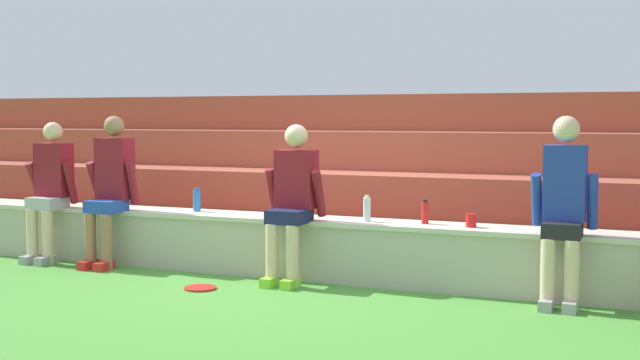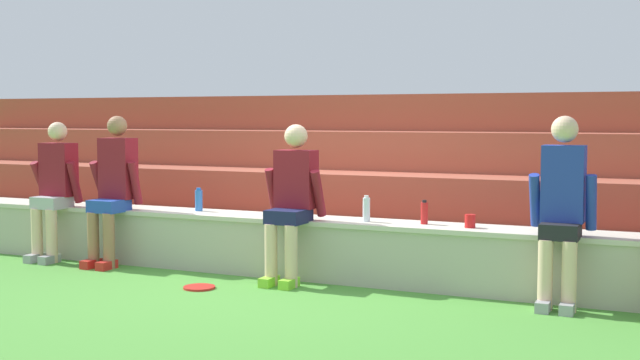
{
  "view_description": "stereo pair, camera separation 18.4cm",
  "coord_description": "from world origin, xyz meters",
  "px_view_note": "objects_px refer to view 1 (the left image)",
  "views": [
    {
      "loc": [
        3.07,
        -6.38,
        1.44
      ],
      "look_at": [
        0.27,
        0.23,
        0.88
      ],
      "focal_mm": 45.5,
      "sensor_mm": 36.0,
      "label": 1
    },
    {
      "loc": [
        3.24,
        -6.3,
        1.44
      ],
      "look_at": [
        0.27,
        0.23,
        0.88
      ],
      "focal_mm": 45.5,
      "sensor_mm": 36.0,
      "label": 2
    }
  ],
  "objects_px": {
    "person_center": "(292,198)",
    "plastic_cup_left_end": "(471,221)",
    "water_bottle_mid_right": "(275,201)",
    "person_far_left": "(50,187)",
    "person_right_of_center": "(564,205)",
    "water_bottle_near_right": "(367,209)",
    "water_bottle_near_left": "(197,200)",
    "water_bottle_mid_left": "(425,212)",
    "person_left_of_center": "(110,186)",
    "frisbee": "(200,288)"
  },
  "relations": [
    {
      "from": "water_bottle_mid_left",
      "to": "frisbee",
      "type": "bearing_deg",
      "value": -152.97
    },
    {
      "from": "person_right_of_center",
      "to": "water_bottle_mid_right",
      "type": "relative_size",
      "value": 5.2
    },
    {
      "from": "plastic_cup_left_end",
      "to": "frisbee",
      "type": "height_order",
      "value": "plastic_cup_left_end"
    },
    {
      "from": "person_far_left",
      "to": "water_bottle_near_right",
      "type": "relative_size",
      "value": 6.08
    },
    {
      "from": "water_bottle_mid_right",
      "to": "person_center",
      "type": "bearing_deg",
      "value": -44.5
    },
    {
      "from": "water_bottle_mid_right",
      "to": "frisbee",
      "type": "height_order",
      "value": "water_bottle_mid_right"
    },
    {
      "from": "person_center",
      "to": "person_right_of_center",
      "type": "bearing_deg",
      "value": 0.31
    },
    {
      "from": "person_center",
      "to": "water_bottle_mid_right",
      "type": "distance_m",
      "value": 0.44
    },
    {
      "from": "water_bottle_near_right",
      "to": "plastic_cup_left_end",
      "type": "xyz_separation_m",
      "value": [
        0.91,
        -0.01,
        -0.05
      ]
    },
    {
      "from": "plastic_cup_left_end",
      "to": "water_bottle_mid_left",
      "type": "bearing_deg",
      "value": 171.4
    },
    {
      "from": "person_far_left",
      "to": "water_bottle_mid_left",
      "type": "height_order",
      "value": "person_far_left"
    },
    {
      "from": "water_bottle_near_right",
      "to": "water_bottle_near_left",
      "type": "distance_m",
      "value": 1.76
    },
    {
      "from": "water_bottle_mid_right",
      "to": "plastic_cup_left_end",
      "type": "bearing_deg",
      "value": -2.4
    },
    {
      "from": "person_left_of_center",
      "to": "water_bottle_near_left",
      "type": "distance_m",
      "value": 0.85
    },
    {
      "from": "person_far_left",
      "to": "water_bottle_mid_right",
      "type": "xyz_separation_m",
      "value": [
        2.35,
        0.3,
        -0.07
      ]
    },
    {
      "from": "water_bottle_near_right",
      "to": "water_bottle_mid_left",
      "type": "relative_size",
      "value": 1.12
    },
    {
      "from": "person_right_of_center",
      "to": "water_bottle_near_right",
      "type": "distance_m",
      "value": 1.69
    },
    {
      "from": "frisbee",
      "to": "water_bottle_near_left",
      "type": "bearing_deg",
      "value": 122.77
    },
    {
      "from": "plastic_cup_left_end",
      "to": "frisbee",
      "type": "xyz_separation_m",
      "value": [
        -2.1,
        -0.8,
        -0.58
      ]
    },
    {
      "from": "person_left_of_center",
      "to": "water_bottle_near_right",
      "type": "bearing_deg",
      "value": 4.82
    },
    {
      "from": "water_bottle_mid_left",
      "to": "person_center",
      "type": "bearing_deg",
      "value": -165.28
    },
    {
      "from": "water_bottle_mid_right",
      "to": "water_bottle_near_right",
      "type": "bearing_deg",
      "value": -4.24
    },
    {
      "from": "person_right_of_center",
      "to": "person_far_left",
      "type": "bearing_deg",
      "value": -179.9
    },
    {
      "from": "person_right_of_center",
      "to": "plastic_cup_left_end",
      "type": "height_order",
      "value": "person_right_of_center"
    },
    {
      "from": "water_bottle_near_left",
      "to": "water_bottle_near_right",
      "type": "bearing_deg",
      "value": -2.4
    },
    {
      "from": "frisbee",
      "to": "person_center",
      "type": "bearing_deg",
      "value": 44.4
    },
    {
      "from": "person_far_left",
      "to": "frisbee",
      "type": "distance_m",
      "value": 2.28
    },
    {
      "from": "water_bottle_mid_left",
      "to": "frisbee",
      "type": "distance_m",
      "value": 2.0
    },
    {
      "from": "frisbee",
      "to": "water_bottle_mid_left",
      "type": "bearing_deg",
      "value": 27.03
    },
    {
      "from": "water_bottle_near_right",
      "to": "water_bottle_near_left",
      "type": "xyz_separation_m",
      "value": [
        -1.76,
        0.07,
        -0.0
      ]
    },
    {
      "from": "person_right_of_center",
      "to": "water_bottle_near_right",
      "type": "height_order",
      "value": "person_right_of_center"
    },
    {
      "from": "person_right_of_center",
      "to": "water_bottle_near_right",
      "type": "xyz_separation_m",
      "value": [
        -1.67,
        0.23,
        -0.13
      ]
    },
    {
      "from": "person_right_of_center",
      "to": "water_bottle_near_left",
      "type": "height_order",
      "value": "person_right_of_center"
    },
    {
      "from": "person_left_of_center",
      "to": "person_center",
      "type": "distance_m",
      "value": 1.95
    },
    {
      "from": "water_bottle_near_right",
      "to": "water_bottle_mid_right",
      "type": "bearing_deg",
      "value": 175.76
    },
    {
      "from": "person_right_of_center",
      "to": "water_bottle_mid_left",
      "type": "xyz_separation_m",
      "value": [
        -1.16,
        0.28,
        -0.14
      ]
    },
    {
      "from": "person_right_of_center",
      "to": "water_bottle_near_left",
      "type": "relative_size",
      "value": 6.49
    },
    {
      "from": "person_far_left",
      "to": "plastic_cup_left_end",
      "type": "relative_size",
      "value": 12.73
    },
    {
      "from": "water_bottle_near_right",
      "to": "water_bottle_mid_left",
      "type": "height_order",
      "value": "water_bottle_near_right"
    },
    {
      "from": "water_bottle_mid_left",
      "to": "water_bottle_near_right",
      "type": "bearing_deg",
      "value": -173.99
    },
    {
      "from": "person_right_of_center",
      "to": "plastic_cup_left_end",
      "type": "xyz_separation_m",
      "value": [
        -0.75,
        0.22,
        -0.18
      ]
    },
    {
      "from": "person_center",
      "to": "water_bottle_near_left",
      "type": "height_order",
      "value": "person_center"
    },
    {
      "from": "frisbee",
      "to": "person_left_of_center",
      "type": "bearing_deg",
      "value": 156.34
    },
    {
      "from": "person_left_of_center",
      "to": "water_bottle_near_left",
      "type": "height_order",
      "value": "person_left_of_center"
    },
    {
      "from": "plastic_cup_left_end",
      "to": "water_bottle_near_left",
      "type": "bearing_deg",
      "value": 178.23
    },
    {
      "from": "water_bottle_near_right",
      "to": "plastic_cup_left_end",
      "type": "height_order",
      "value": "water_bottle_near_right"
    },
    {
      "from": "person_left_of_center",
      "to": "water_bottle_mid_left",
      "type": "bearing_deg",
      "value": 5.02
    },
    {
      "from": "person_left_of_center",
      "to": "water_bottle_mid_right",
      "type": "xyz_separation_m",
      "value": [
        1.63,
        0.28,
        -0.1
      ]
    },
    {
      "from": "person_center",
      "to": "plastic_cup_left_end",
      "type": "bearing_deg",
      "value": 8.6
    },
    {
      "from": "person_far_left",
      "to": "water_bottle_near_right",
      "type": "height_order",
      "value": "person_far_left"
    }
  ]
}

